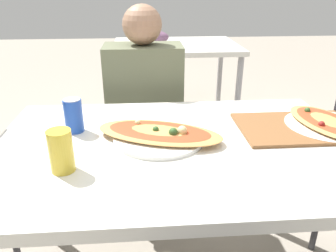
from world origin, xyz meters
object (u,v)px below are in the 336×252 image
dining_table (176,161)px  pizza_second (327,124)px  pizza_main (159,134)px  drink_glass (61,151)px  soda_can (74,116)px  chair_far_seated (145,121)px  person_seated (144,99)px

dining_table → pizza_second: 0.59m
dining_table → pizza_main: bearing=145.3°
drink_glass → pizza_second: drink_glass is taller
dining_table → soda_can: (-0.37, 0.13, 0.14)m
chair_far_seated → pizza_main: chair_far_seated is taller
drink_glass → dining_table: bearing=23.2°
chair_far_seated → drink_glass: bearing=74.7°
dining_table → person_seated: size_ratio=1.10×
pizza_main → drink_glass: (-0.29, -0.19, 0.05)m
soda_can → pizza_second: bearing=-2.6°
person_seated → pizza_main: (0.05, -0.59, 0.07)m
person_seated → pizza_second: size_ratio=2.88×
dining_table → pizza_second: bearing=8.2°
dining_table → drink_glass: drink_glass is taller
person_seated → soda_can: 0.58m
chair_far_seated → person_seated: person_seated is taller
soda_can → drink_glass: size_ratio=0.98×
pizza_main → drink_glass: drink_glass is taller
soda_can → drink_glass: bearing=-86.7°
dining_table → pizza_main: 0.11m
pizza_second → drink_glass: bearing=-165.9°
chair_far_seated → drink_glass: (-0.24, -0.89, 0.30)m
dining_table → person_seated: (-0.11, 0.63, 0.02)m
soda_can → drink_glass: (0.02, -0.28, 0.00)m
pizza_main → chair_far_seated: bearing=94.0°
person_seated → pizza_second: (0.68, -0.55, 0.07)m
drink_glass → chair_far_seated: bearing=74.7°
chair_far_seated → pizza_main: (0.05, -0.70, 0.25)m
chair_far_seated → soda_can: bearing=67.1°
chair_far_seated → pizza_second: chair_far_seated is taller
drink_glass → pizza_second: size_ratio=0.32×
chair_far_seated → soda_can: 0.73m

